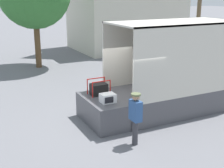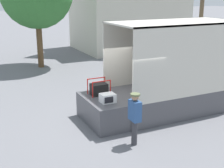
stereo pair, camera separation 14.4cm
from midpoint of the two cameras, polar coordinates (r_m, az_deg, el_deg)
The scene contains 7 objects.
ground_plane at distance 11.67m, azimuth 1.17°, elevation -6.60°, with size 160.00×160.00×0.00m, color slate.
box_truck at distance 13.46m, azimuth 16.09°, elevation 0.25°, with size 6.82×2.38×3.53m.
tailgate_deck at distance 11.26m, azimuth -1.45°, elevation -4.91°, with size 1.16×2.26×0.94m, color #4C4C51.
microwave at distance 10.66m, azimuth -0.41°, elevation -2.59°, with size 0.50×0.42×0.31m.
portable_generator at distance 11.46m, azimuth -1.94°, elevation -0.89°, with size 0.73×0.52×0.59m.
worker_person at distance 9.51m, azimuth 4.62°, elevation -5.48°, with size 0.30×0.44×1.67m.
utility_pole at distance 22.31m, azimuth 16.30°, elevation 13.51°, with size 1.80×0.28×7.09m.
Camera 2 is at (-4.81, -9.61, 4.54)m, focal length 50.00 mm.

